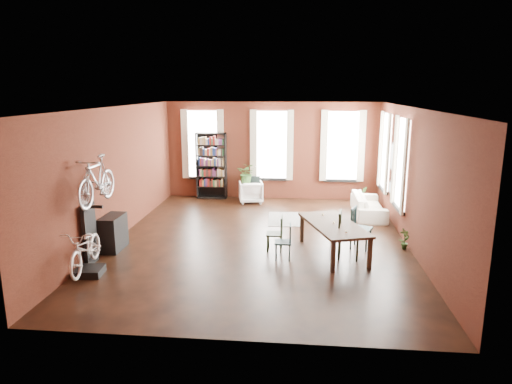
# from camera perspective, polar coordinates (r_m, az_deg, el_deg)

# --- Properties ---
(room) EXTENTS (9.00, 9.04, 3.22)m
(room) POSITION_cam_1_polar(r_m,az_deg,el_deg) (11.23, 2.01, 5.22)
(room) COLOR black
(room) RESTS_ON ground
(dining_table) EXTENTS (1.57, 2.29, 0.71)m
(dining_table) POSITION_cam_1_polar(r_m,az_deg,el_deg) (10.31, 9.61, -5.81)
(dining_table) COLOR #48382B
(dining_table) RESTS_ON ground
(dining_chair_a) EXTENTS (0.36, 0.36, 0.77)m
(dining_chair_a) POSITION_cam_1_polar(r_m,az_deg,el_deg) (9.91, 3.39, -6.24)
(dining_chair_a) COLOR #173134
(dining_chair_a) RESTS_ON ground
(dining_chair_b) EXTENTS (0.38, 0.38, 0.79)m
(dining_chair_b) POSITION_cam_1_polar(r_m,az_deg,el_deg) (10.40, 2.34, -5.23)
(dining_chair_b) COLOR #1E2F1B
(dining_chair_b) RESTS_ON ground
(dining_chair_c) EXTENTS (0.54, 0.54, 1.03)m
(dining_chair_c) POSITION_cam_1_polar(r_m,az_deg,el_deg) (10.13, 11.53, -5.31)
(dining_chair_c) COLOR black
(dining_chair_c) RESTS_ON ground
(dining_chair_d) EXTENTS (0.58, 0.58, 0.96)m
(dining_chair_d) POSITION_cam_1_polar(r_m,az_deg,el_deg) (10.77, 13.01, -4.47)
(dining_chair_d) COLOR #193437
(dining_chair_d) RESTS_ON ground
(bookshelf) EXTENTS (1.00, 0.32, 2.20)m
(bookshelf) POSITION_cam_1_polar(r_m,az_deg,el_deg) (15.29, -5.59, 3.28)
(bookshelf) COLOR black
(bookshelf) RESTS_ON ground
(white_armchair) EXTENTS (0.86, 0.83, 0.76)m
(white_armchair) POSITION_cam_1_polar(r_m,az_deg,el_deg) (14.76, -0.66, 0.15)
(white_armchair) COLOR white
(white_armchair) RESTS_ON ground
(cream_sofa) EXTENTS (0.61, 2.08, 0.81)m
(cream_sofa) POSITION_cam_1_polar(r_m,az_deg,el_deg) (13.63, 13.90, -1.19)
(cream_sofa) COLOR beige
(cream_sofa) RESTS_ON ground
(striped_rug) EXTENTS (0.97, 1.48, 0.01)m
(striped_rug) POSITION_cam_1_polar(r_m,az_deg,el_deg) (12.96, 3.57, -3.39)
(striped_rug) COLOR black
(striped_rug) RESTS_ON ground
(bike_trainer) EXTENTS (0.56, 0.56, 0.15)m
(bike_trainer) POSITION_cam_1_polar(r_m,az_deg,el_deg) (9.76, -20.08, -9.30)
(bike_trainer) COLOR black
(bike_trainer) RESTS_ON ground
(bike_wall_rack) EXTENTS (0.16, 0.60, 1.30)m
(bike_wall_rack) POSITION_cam_1_polar(r_m,az_deg,el_deg) (10.16, -20.08, -4.98)
(bike_wall_rack) COLOR black
(bike_wall_rack) RESTS_ON ground
(console_table) EXTENTS (0.40, 0.80, 0.80)m
(console_table) POSITION_cam_1_polar(r_m,az_deg,el_deg) (10.96, -17.41, -4.86)
(console_table) COLOR black
(console_table) RESTS_ON ground
(plant_stand) EXTENTS (0.36, 0.36, 0.58)m
(plant_stand) POSITION_cam_1_polar(r_m,az_deg,el_deg) (15.04, -1.05, 0.03)
(plant_stand) COLOR black
(plant_stand) RESTS_ON ground
(plant_by_sofa) EXTENTS (0.53, 0.68, 0.27)m
(plant_by_sofa) POSITION_cam_1_polar(r_m,az_deg,el_deg) (14.88, 13.07, -1.06)
(plant_by_sofa) COLOR #325B24
(plant_by_sofa) RESTS_ON ground
(plant_small) EXTENTS (0.49, 0.54, 0.17)m
(plant_small) POSITION_cam_1_polar(r_m,az_deg,el_deg) (11.11, 18.02, -6.37)
(plant_small) COLOR #315923
(plant_small) RESTS_ON ground
(bicycle_floor) EXTENTS (0.66, 0.91, 1.62)m
(bicycle_floor) POSITION_cam_1_polar(r_m,az_deg,el_deg) (9.45, -20.68, -4.39)
(bicycle_floor) COLOR silver
(bicycle_floor) RESTS_ON bike_trainer
(bicycle_hung) EXTENTS (0.47, 1.00, 1.66)m
(bicycle_hung) POSITION_cam_1_polar(r_m,az_deg,el_deg) (9.72, -19.42, 3.29)
(bicycle_hung) COLOR #A5A8AD
(bicycle_hung) RESTS_ON bike_wall_rack
(plant_on_stand) EXTENTS (0.68, 0.74, 0.52)m
(plant_on_stand) POSITION_cam_1_polar(r_m,az_deg,el_deg) (14.94, -1.14, 2.09)
(plant_on_stand) COLOR #386227
(plant_on_stand) RESTS_ON plant_stand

